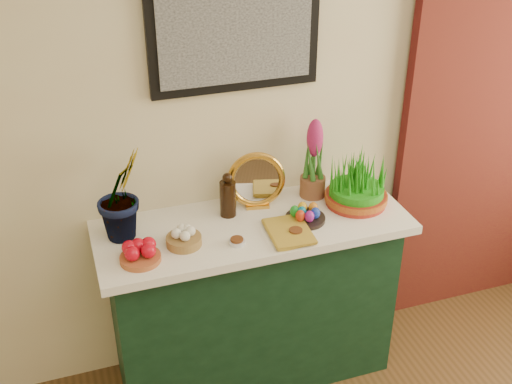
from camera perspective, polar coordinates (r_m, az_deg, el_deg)
sideboard at (r=3.13m, az=-0.30°, el=-9.87°), size 1.30×0.45×0.85m
tablecloth at (r=2.87m, az=-0.32°, el=-3.00°), size 1.40×0.55×0.04m
hyacinth_green at (r=2.69m, az=-12.01°, el=1.01°), size 0.35×0.34×0.53m
apple_bowl at (r=2.63m, az=-10.28°, el=-5.40°), size 0.17×0.17×0.08m
garlic_basket at (r=2.70m, az=-6.44°, el=-4.07°), size 0.20×0.20×0.08m
vinegar_cruet at (r=2.86m, az=-2.52°, el=-0.43°), size 0.07×0.07×0.21m
mirror at (r=2.92m, az=0.03°, el=1.00°), size 0.27×0.11×0.27m
book at (r=2.74m, az=1.17°, el=-3.79°), size 0.17×0.25×0.03m
spice_dish_left at (r=2.71m, az=-1.71°, el=-4.42°), size 0.07×0.07×0.03m
spice_dish_right at (r=2.77m, az=3.55°, el=-3.62°), size 0.07×0.07×0.03m
egg_plate at (r=2.86m, az=4.40°, el=-2.04°), size 0.22×0.22×0.07m
hyacinth_pink at (r=2.99m, az=5.15°, el=2.65°), size 0.12×0.12×0.39m
wheatgrass_sabzeh at (r=2.98m, az=8.98°, el=0.73°), size 0.29×0.29×0.24m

